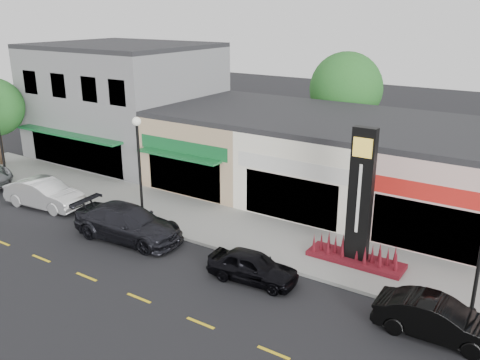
{
  "coord_description": "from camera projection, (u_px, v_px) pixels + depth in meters",
  "views": [
    {
      "loc": [
        9.69,
        -15.19,
        10.64
      ],
      "look_at": [
        -2.91,
        4.0,
        2.88
      ],
      "focal_mm": 38.0,
      "sensor_mm": 36.0,
      "label": 1
    }
  ],
  "objects": [
    {
      "name": "building_grey_2story",
      "position": [
        125.0,
        101.0,
        37.6
      ],
      "size": [
        12.0,
        10.95,
        8.3
      ],
      "color": "slate",
      "rests_on": "ground"
    },
    {
      "name": "shop_beige",
      "position": [
        231.0,
        141.0,
        33.21
      ],
      "size": [
        7.0,
        10.85,
        4.8
      ],
      "color": "tan",
      "rests_on": "ground"
    },
    {
      "name": "sidewalk",
      "position": [
        296.0,
        245.0,
        23.9
      ],
      "size": [
        52.0,
        4.3,
        0.15
      ],
      "primitive_type": "cube",
      "color": "gray",
      "rests_on": "ground"
    },
    {
      "name": "pylon_sign",
      "position": [
        359.0,
        217.0,
        21.51
      ],
      "size": [
        4.2,
        1.3,
        6.0
      ],
      "color": "#5A0F13",
      "rests_on": "sidewalk"
    },
    {
      "name": "shop_pink_w",
      "position": [
        457.0,
        179.0,
        25.93
      ],
      "size": [
        7.0,
        10.01,
        4.8
      ],
      "color": "beige",
      "rests_on": "ground"
    },
    {
      "name": "car_black_conv",
      "position": [
        438.0,
        319.0,
        17.13
      ],
      "size": [
        1.58,
        4.24,
        1.38
      ],
      "primitive_type": "imported",
      "rotation": [
        0.0,
        0.0,
        1.6
      ],
      "color": "black",
      "rests_on": "ground"
    },
    {
      "name": "car_dark_sedan",
      "position": [
        128.0,
        223.0,
        24.5
      ],
      "size": [
        2.79,
        5.86,
        1.65
      ],
      "primitive_type": "imported",
      "rotation": [
        0.0,
        0.0,
        1.66
      ],
      "color": "black",
      "rests_on": "ground"
    },
    {
      "name": "curb",
      "position": [
        272.0,
        264.0,
        22.11
      ],
      "size": [
        52.0,
        0.2,
        0.15
      ],
      "primitive_type": "cube",
      "color": "gray",
      "rests_on": "ground"
    },
    {
      "name": "ground",
      "position": [
        246.0,
        287.0,
        20.48
      ],
      "size": [
        120.0,
        120.0,
        0.0
      ],
      "primitive_type": "plane",
      "color": "black",
      "rests_on": "ground"
    },
    {
      "name": "car_black_sedan",
      "position": [
        253.0,
        266.0,
        20.74
      ],
      "size": [
        1.86,
        3.91,
        1.29
      ],
      "primitive_type": "imported",
      "rotation": [
        0.0,
        0.0,
        1.66
      ],
      "color": "black",
      "rests_on": "ground"
    },
    {
      "name": "car_white_van",
      "position": [
        45.0,
        194.0,
        28.47
      ],
      "size": [
        2.23,
        4.99,
        1.59
      ],
      "primitive_type": "imported",
      "rotation": [
        0.0,
        0.0,
        1.69
      ],
      "color": "white",
      "rests_on": "ground"
    },
    {
      "name": "tree_rear_west",
      "position": [
        346.0,
        89.0,
        36.33
      ],
      "size": [
        5.2,
        5.2,
        7.83
      ],
      "color": "#382619",
      "rests_on": "ground"
    },
    {
      "name": "lamp_west_near",
      "position": [
        139.0,
        159.0,
        25.5
      ],
      "size": [
        0.44,
        0.44,
        5.47
      ],
      "color": "black",
      "rests_on": "sidewalk"
    },
    {
      "name": "shop_cream",
      "position": [
        330.0,
        158.0,
        29.57
      ],
      "size": [
        7.0,
        10.01,
        4.8
      ],
      "color": "white",
      "rests_on": "ground"
    }
  ]
}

